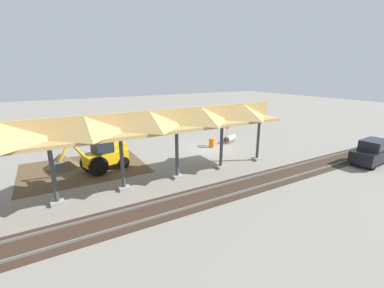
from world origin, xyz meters
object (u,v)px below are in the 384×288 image
object	(u,v)px
backhoe	(104,154)
distant_parked_car	(372,152)
concrete_pipe	(230,139)
stop_sign	(227,128)
traffic_barrel	(212,143)

from	to	relation	value
backhoe	distant_parked_car	size ratio (longest dim) A/B	1.24
backhoe	distant_parked_car	world-z (taller)	backhoe
backhoe	concrete_pipe	bearing A→B (deg)	-172.57
backhoe	stop_sign	bearing A→B (deg)	-175.52
backhoe	traffic_barrel	bearing A→B (deg)	-174.07
distant_parked_car	traffic_barrel	xyz separation A→B (m)	(8.50, -10.50, -0.53)
stop_sign	distant_parked_car	xyz separation A→B (m)	(-6.73, 10.37, -0.78)
backhoe	distant_parked_car	distance (m)	21.28
stop_sign	traffic_barrel	distance (m)	2.21
stop_sign	concrete_pipe	xyz separation A→B (m)	(-1.02, -0.78, -1.39)
concrete_pipe	traffic_barrel	xyz separation A→B (m)	(2.79, 0.64, 0.07)
concrete_pipe	distant_parked_car	world-z (taller)	distant_parked_car
backhoe	concrete_pipe	world-z (taller)	backhoe
traffic_barrel	distant_parked_car	bearing A→B (deg)	129.00
concrete_pipe	distant_parked_car	distance (m)	12.54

